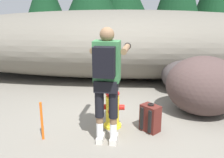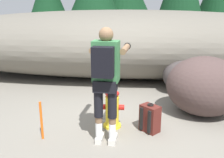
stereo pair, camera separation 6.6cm
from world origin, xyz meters
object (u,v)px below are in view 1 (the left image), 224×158
object	(u,v)px
boulder_large	(204,86)
survey_stake	(42,121)
utility_worker	(107,72)
boulder_mid	(183,74)
spare_backpack	(150,118)
fire_hydrant	(112,109)

from	to	relation	value
boulder_large	survey_stake	xyz separation A→B (m)	(-2.68, -1.15, -0.25)
utility_worker	boulder_mid	xyz separation A→B (m)	(1.60, 2.49, -0.65)
utility_worker	spare_backpack	xyz separation A→B (m)	(0.67, 0.39, -0.85)
boulder_mid	fire_hydrant	bearing A→B (deg)	-127.71
boulder_mid	utility_worker	bearing A→B (deg)	-122.68
boulder_large	survey_stake	distance (m)	2.93
boulder_large	boulder_mid	world-z (taller)	boulder_large
utility_worker	survey_stake	size ratio (longest dim) A/B	2.81
spare_backpack	boulder_mid	bearing A→B (deg)	20.24
spare_backpack	survey_stake	distance (m)	1.70
fire_hydrant	survey_stake	distance (m)	1.14
utility_worker	spare_backpack	size ratio (longest dim) A/B	3.59
utility_worker	boulder_mid	bearing A→B (deg)	-27.20
spare_backpack	boulder_large	size ratio (longest dim) A/B	0.34
fire_hydrant	boulder_mid	world-z (taller)	boulder_mid
boulder_large	boulder_mid	distance (m)	1.36
fire_hydrant	spare_backpack	xyz separation A→B (m)	(0.62, -0.10, -0.10)
fire_hydrant	utility_worker	xyz separation A→B (m)	(-0.05, -0.49, 0.76)
boulder_large	survey_stake	size ratio (longest dim) A/B	2.30
spare_backpack	boulder_large	distance (m)	1.32
utility_worker	spare_backpack	bearing A→B (deg)	-54.57
survey_stake	fire_hydrant	bearing A→B (deg)	25.29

